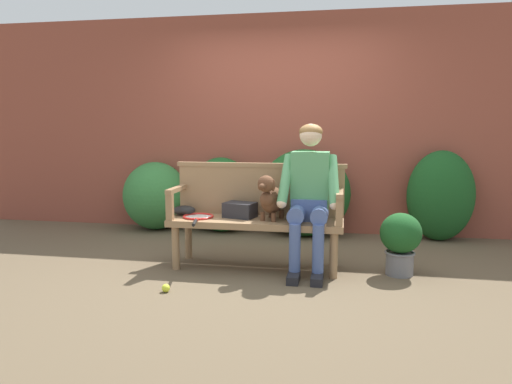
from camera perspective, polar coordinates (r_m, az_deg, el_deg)
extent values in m
plane|color=brown|center=(4.55, 0.00, -8.96)|extent=(40.00, 40.00, 0.00)
cube|color=brown|center=(6.10, 3.05, 8.01)|extent=(8.00, 0.30, 2.66)
ellipsoid|color=#194C1E|center=(5.97, -4.15, -0.33)|extent=(0.80, 0.60, 0.93)
ellipsoid|color=#194C1E|center=(5.73, 5.76, -0.13)|extent=(1.09, 0.66, 1.04)
ellipsoid|color=#337538|center=(6.24, -11.84, -0.44)|extent=(0.82, 0.78, 0.86)
ellipsoid|color=#194C1E|center=(5.88, 21.07, -0.42)|extent=(0.75, 0.49, 1.04)
cube|color=#93704C|center=(4.44, 0.00, -3.58)|extent=(1.60, 0.49, 0.06)
cylinder|color=#93704C|center=(4.51, -9.52, -6.56)|extent=(0.07, 0.07, 0.41)
cylinder|color=#93704C|center=(4.25, 9.20, -7.46)|extent=(0.07, 0.07, 0.41)
cylinder|color=#93704C|center=(4.85, -8.03, -5.50)|extent=(0.07, 0.07, 0.41)
cylinder|color=#93704C|center=(4.61, 9.31, -6.24)|extent=(0.07, 0.07, 0.41)
cube|color=#93704C|center=(4.61, 0.48, 0.12)|extent=(1.60, 0.05, 0.46)
cube|color=#93704C|center=(4.58, 0.49, 3.22)|extent=(1.64, 0.06, 0.04)
cube|color=#93704C|center=(4.42, -10.21, -1.78)|extent=(0.06, 0.06, 0.24)
cube|color=#93704C|center=(4.59, -9.35, 0.36)|extent=(0.06, 0.49, 0.04)
cube|color=#93704C|center=(4.14, 9.86, -2.43)|extent=(0.06, 0.06, 0.24)
cube|color=#93704C|center=(4.32, 9.94, -0.12)|extent=(0.06, 0.49, 0.04)
cube|color=black|center=(4.16, 4.47, -10.12)|extent=(0.10, 0.24, 0.07)
cylinder|color=#475B93|center=(4.17, 4.63, -6.61)|extent=(0.10, 0.10, 0.42)
cylinder|color=#475B93|center=(4.27, 4.88, -2.59)|extent=(0.15, 0.31, 0.15)
cube|color=black|center=(4.15, 7.26, -10.23)|extent=(0.10, 0.24, 0.07)
cylinder|color=#475B93|center=(4.16, 7.39, -6.70)|extent=(0.10, 0.10, 0.42)
cylinder|color=#475B93|center=(4.25, 7.57, -2.67)|extent=(0.15, 0.31, 0.15)
cube|color=#475B93|center=(4.41, 6.38, -2.00)|extent=(0.32, 0.24, 0.20)
cube|color=#519960|center=(4.39, 6.45, 1.39)|extent=(0.34, 0.22, 0.52)
cylinder|color=#519960|center=(4.29, 3.55, 1.54)|extent=(0.14, 0.33, 0.45)
sphere|color=beige|center=(4.21, 3.06, -1.34)|extent=(0.09, 0.09, 0.09)
cylinder|color=#519960|center=(4.26, 9.16, 1.41)|extent=(0.14, 0.33, 0.45)
sphere|color=beige|center=(4.17, 9.34, -1.51)|extent=(0.09, 0.09, 0.09)
sphere|color=beige|center=(4.34, 6.52, 6.74)|extent=(0.20, 0.20, 0.20)
ellipsoid|color=olive|center=(4.35, 6.53, 7.13)|extent=(0.21, 0.21, 0.14)
cylinder|color=brown|center=(4.34, 0.79, -2.91)|extent=(0.04, 0.04, 0.08)
cylinder|color=brown|center=(4.30, 2.11, -3.03)|extent=(0.04, 0.04, 0.08)
cylinder|color=brown|center=(4.50, 1.79, -2.52)|extent=(0.04, 0.04, 0.08)
cylinder|color=brown|center=(4.46, 3.06, -2.63)|extent=(0.04, 0.04, 0.08)
ellipsoid|color=brown|center=(4.38, 1.95, -0.95)|extent=(0.27, 0.34, 0.24)
sphere|color=brown|center=(4.28, 1.37, -0.88)|extent=(0.14, 0.14, 0.14)
sphere|color=brown|center=(4.23, 1.20, 0.99)|extent=(0.15, 0.15, 0.15)
ellipsoid|color=brown|center=(4.17, 0.80, 0.69)|extent=(0.08, 0.10, 0.06)
ellipsoid|color=brown|center=(4.27, 0.49, 0.92)|extent=(0.05, 0.05, 0.11)
ellipsoid|color=brown|center=(4.22, 2.04, 0.82)|extent=(0.05, 0.05, 0.11)
sphere|color=brown|center=(4.50, 2.71, -0.10)|extent=(0.07, 0.07, 0.07)
torus|color=red|center=(4.53, -6.89, -2.89)|extent=(0.34, 0.34, 0.02)
cylinder|color=silver|center=(4.54, -6.88, -2.97)|extent=(0.25, 0.25, 0.00)
cube|color=red|center=(4.37, -7.10, -3.24)|extent=(0.05, 0.08, 0.02)
cylinder|color=black|center=(4.24, -7.30, -3.61)|extent=(0.07, 0.22, 0.03)
ellipsoid|color=black|center=(4.67, -8.56, -2.16)|extent=(0.27, 0.25, 0.09)
cube|color=#232328|center=(4.50, -1.91, -2.14)|extent=(0.32, 0.27, 0.14)
sphere|color=#CCDB33|center=(3.98, -10.66, -11.14)|extent=(0.07, 0.07, 0.07)
cylinder|color=slate|center=(4.50, 16.67, -8.16)|extent=(0.24, 0.24, 0.20)
torus|color=slate|center=(4.48, 16.73, -6.92)|extent=(0.26, 0.26, 0.02)
ellipsoid|color=#194C1E|center=(4.44, 16.82, -4.69)|extent=(0.36, 0.36, 0.36)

